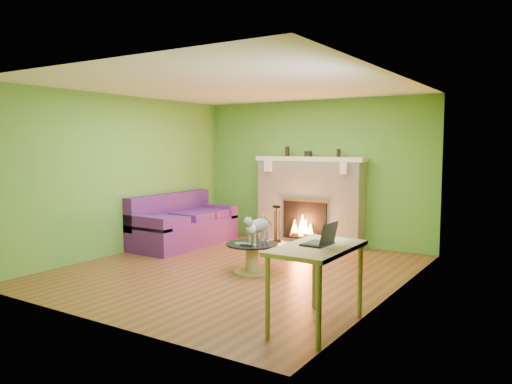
# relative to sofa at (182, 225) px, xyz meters

# --- Properties ---
(floor) EXTENTS (5.00, 5.00, 0.00)m
(floor) POSITION_rel_sofa_xyz_m (1.86, -0.96, -0.35)
(floor) COLOR #5E2F1A
(floor) RESTS_ON ground
(ceiling) EXTENTS (5.00, 5.00, 0.00)m
(ceiling) POSITION_rel_sofa_xyz_m (1.86, -0.96, 2.25)
(ceiling) COLOR white
(ceiling) RESTS_ON wall_back
(wall_back) EXTENTS (5.00, 0.00, 5.00)m
(wall_back) POSITION_rel_sofa_xyz_m (1.86, 1.54, 0.95)
(wall_back) COLOR #529932
(wall_back) RESTS_ON floor
(wall_front) EXTENTS (5.00, 0.00, 5.00)m
(wall_front) POSITION_rel_sofa_xyz_m (1.86, -3.46, 0.95)
(wall_front) COLOR #529932
(wall_front) RESTS_ON floor
(wall_left) EXTENTS (0.00, 5.00, 5.00)m
(wall_left) POSITION_rel_sofa_xyz_m (-0.39, -0.96, 0.95)
(wall_left) COLOR #529932
(wall_left) RESTS_ON floor
(wall_right) EXTENTS (0.00, 5.00, 5.00)m
(wall_right) POSITION_rel_sofa_xyz_m (4.11, -0.96, 0.95)
(wall_right) COLOR #529932
(wall_right) RESTS_ON floor
(window_frame) EXTENTS (0.00, 1.20, 1.20)m
(window_frame) POSITION_rel_sofa_xyz_m (4.10, -1.86, 1.20)
(window_frame) COLOR silver
(window_frame) RESTS_ON wall_right
(window_pane) EXTENTS (0.00, 1.06, 1.06)m
(window_pane) POSITION_rel_sofa_xyz_m (4.09, -1.86, 1.20)
(window_pane) COLOR white
(window_pane) RESTS_ON wall_right
(fireplace) EXTENTS (2.10, 0.46, 1.58)m
(fireplace) POSITION_rel_sofa_xyz_m (1.86, 1.36, 0.42)
(fireplace) COLOR beige
(fireplace) RESTS_ON floor
(hearth) EXTENTS (1.50, 0.75, 0.03)m
(hearth) POSITION_rel_sofa_xyz_m (1.86, 0.84, -0.34)
(hearth) COLOR beige
(hearth) RESTS_ON floor
(mantel) EXTENTS (2.10, 0.28, 0.08)m
(mantel) POSITION_rel_sofa_xyz_m (1.86, 1.34, 1.19)
(mantel) COLOR silver
(mantel) RESTS_ON fireplace
(sofa) EXTENTS (0.92, 2.04, 0.91)m
(sofa) POSITION_rel_sofa_xyz_m (0.00, 0.00, 0.00)
(sofa) COLOR #491759
(sofa) RESTS_ON floor
(coffee_table) EXTENTS (0.73, 0.73, 0.42)m
(coffee_table) POSITION_rel_sofa_xyz_m (2.13, -0.96, -0.11)
(coffee_table) COLOR tan
(coffee_table) RESTS_ON floor
(desk) EXTENTS (0.63, 1.09, 0.81)m
(desk) POSITION_rel_sofa_xyz_m (3.81, -2.38, 0.36)
(desk) COLOR tan
(desk) RESTS_ON floor
(cat) EXTENTS (0.25, 0.66, 0.41)m
(cat) POSITION_rel_sofa_xyz_m (2.21, -0.91, 0.27)
(cat) COLOR slate
(cat) RESTS_ON coffee_table
(remote_silver) EXTENTS (0.17, 0.12, 0.02)m
(remote_silver) POSITION_rel_sofa_xyz_m (2.03, -1.08, 0.07)
(remote_silver) COLOR #959598
(remote_silver) RESTS_ON coffee_table
(remote_black) EXTENTS (0.16, 0.06, 0.02)m
(remote_black) POSITION_rel_sofa_xyz_m (2.15, -1.14, 0.07)
(remote_black) COLOR black
(remote_black) RESTS_ON coffee_table
(laptop) EXTENTS (0.29, 0.33, 0.24)m
(laptop) POSITION_rel_sofa_xyz_m (3.79, -2.33, 0.57)
(laptop) COLOR black
(laptop) RESTS_ON desk
(fire_tools) EXTENTS (0.18, 0.18, 0.68)m
(fire_tools) POSITION_rel_sofa_xyz_m (1.38, 0.99, 0.01)
(fire_tools) COLOR black
(fire_tools) RESTS_ON hearth
(mantel_vase_left) EXTENTS (0.08, 0.08, 0.18)m
(mantel_vase_left) POSITION_rel_sofa_xyz_m (1.39, 1.37, 1.32)
(mantel_vase_left) COLOR black
(mantel_vase_left) RESTS_ON mantel
(mantel_vase_right) EXTENTS (0.07, 0.07, 0.14)m
(mantel_vase_right) POSITION_rel_sofa_xyz_m (2.41, 1.37, 1.30)
(mantel_vase_right) COLOR black
(mantel_vase_right) RESTS_ON mantel
(mantel_box) EXTENTS (0.12, 0.08, 0.10)m
(mantel_box) POSITION_rel_sofa_xyz_m (1.82, 1.37, 1.28)
(mantel_box) COLOR black
(mantel_box) RESTS_ON mantel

